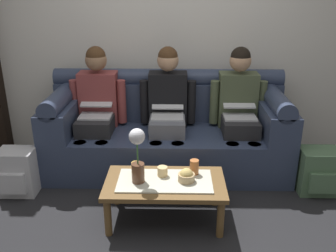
{
  "coord_description": "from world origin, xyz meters",
  "views": [
    {
      "loc": [
        0.08,
        -2.35,
        1.81
      ],
      "look_at": [
        0.01,
        0.81,
        0.58
      ],
      "focal_mm": 39.94,
      "sensor_mm": 36.0,
      "label": 1
    }
  ],
  "objects_px": {
    "person_middle": "(168,105)",
    "backpack_right": "(318,172)",
    "person_right": "(239,106)",
    "cup_far_center": "(194,167)",
    "couch": "(168,132)",
    "cup_near_left": "(136,168)",
    "cup_near_right": "(162,171)",
    "person_left": "(97,105)",
    "snack_bowl": "(186,176)",
    "flower_vase": "(137,154)",
    "coffee_table": "(165,186)",
    "backpack_left": "(18,172)"
  },
  "relations": [
    {
      "from": "person_right",
      "to": "cup_near_right",
      "type": "xyz_separation_m",
      "value": [
        -0.72,
        -0.88,
        -0.27
      ]
    },
    {
      "from": "person_middle",
      "to": "cup_far_center",
      "type": "xyz_separation_m",
      "value": [
        0.23,
        -0.84,
        -0.25
      ]
    },
    {
      "from": "person_middle",
      "to": "coffee_table",
      "type": "relative_size",
      "value": 1.29
    },
    {
      "from": "person_middle",
      "to": "cup_near_right",
      "type": "distance_m",
      "value": 0.92
    },
    {
      "from": "flower_vase",
      "to": "coffee_table",
      "type": "bearing_deg",
      "value": 7.47
    },
    {
      "from": "flower_vase",
      "to": "person_middle",
      "type": "bearing_deg",
      "value": 78.13
    },
    {
      "from": "person_right",
      "to": "backpack_left",
      "type": "height_order",
      "value": "person_right"
    },
    {
      "from": "person_middle",
      "to": "backpack_left",
      "type": "relative_size",
      "value": 2.92
    },
    {
      "from": "person_middle",
      "to": "flower_vase",
      "type": "xyz_separation_m",
      "value": [
        -0.2,
        -0.97,
        -0.07
      ]
    },
    {
      "from": "person_right",
      "to": "cup_far_center",
      "type": "xyz_separation_m",
      "value": [
        -0.47,
        -0.84,
        -0.25
      ]
    },
    {
      "from": "flower_vase",
      "to": "backpack_left",
      "type": "xyz_separation_m",
      "value": [
        -1.12,
        0.39,
        -0.39
      ]
    },
    {
      "from": "person_middle",
      "to": "backpack_left",
      "type": "bearing_deg",
      "value": -156.43
    },
    {
      "from": "cup_near_left",
      "to": "person_right",
      "type": "bearing_deg",
      "value": 41.74
    },
    {
      "from": "couch",
      "to": "cup_far_center",
      "type": "xyz_separation_m",
      "value": [
        0.23,
        -0.84,
        0.04
      ]
    },
    {
      "from": "coffee_table",
      "to": "snack_bowl",
      "type": "bearing_deg",
      "value": -2.56
    },
    {
      "from": "cup_near_right",
      "to": "backpack_left",
      "type": "relative_size",
      "value": 0.19
    },
    {
      "from": "couch",
      "to": "flower_vase",
      "type": "xyz_separation_m",
      "value": [
        -0.2,
        -0.98,
        0.22
      ]
    },
    {
      "from": "person_middle",
      "to": "flower_vase",
      "type": "relative_size",
      "value": 2.76
    },
    {
      "from": "coffee_table",
      "to": "person_left",
      "type": "bearing_deg",
      "value": 126.54
    },
    {
      "from": "cup_near_left",
      "to": "cup_near_right",
      "type": "height_order",
      "value": "cup_near_left"
    },
    {
      "from": "cup_near_left",
      "to": "cup_far_center",
      "type": "height_order",
      "value": "cup_far_center"
    },
    {
      "from": "snack_bowl",
      "to": "cup_near_right",
      "type": "relative_size",
      "value": 1.61
    },
    {
      "from": "snack_bowl",
      "to": "backpack_right",
      "type": "relative_size",
      "value": 0.32
    },
    {
      "from": "snack_bowl",
      "to": "cup_far_center",
      "type": "relative_size",
      "value": 1.09
    },
    {
      "from": "flower_vase",
      "to": "cup_near_left",
      "type": "height_order",
      "value": "flower_vase"
    },
    {
      "from": "backpack_left",
      "to": "backpack_right",
      "type": "xyz_separation_m",
      "value": [
        2.7,
        0.08,
        -0.0
      ]
    },
    {
      "from": "snack_bowl",
      "to": "backpack_left",
      "type": "distance_m",
      "value": 1.55
    },
    {
      "from": "person_right",
      "to": "cup_far_center",
      "type": "bearing_deg",
      "value": -119.26
    },
    {
      "from": "cup_near_left",
      "to": "backpack_left",
      "type": "distance_m",
      "value": 1.14
    },
    {
      "from": "cup_near_left",
      "to": "person_middle",
      "type": "bearing_deg",
      "value": 74.34
    },
    {
      "from": "person_left",
      "to": "backpack_left",
      "type": "height_order",
      "value": "person_left"
    },
    {
      "from": "cup_near_left",
      "to": "backpack_left",
      "type": "bearing_deg",
      "value": 166.84
    },
    {
      "from": "person_left",
      "to": "person_right",
      "type": "bearing_deg",
      "value": 0.0
    },
    {
      "from": "person_right",
      "to": "cup_far_center",
      "type": "height_order",
      "value": "person_right"
    },
    {
      "from": "person_left",
      "to": "flower_vase",
      "type": "bearing_deg",
      "value": -62.96
    },
    {
      "from": "person_left",
      "to": "person_middle",
      "type": "distance_m",
      "value": 0.7
    },
    {
      "from": "person_left",
      "to": "cup_far_center",
      "type": "relative_size",
      "value": 10.13
    },
    {
      "from": "person_right",
      "to": "coffee_table",
      "type": "relative_size",
      "value": 1.29
    },
    {
      "from": "person_middle",
      "to": "backpack_right",
      "type": "bearing_deg",
      "value": -19.93
    },
    {
      "from": "couch",
      "to": "cup_near_left",
      "type": "relative_size",
      "value": 25.01
    },
    {
      "from": "couch",
      "to": "cup_near_right",
      "type": "distance_m",
      "value": 0.88
    },
    {
      "from": "snack_bowl",
      "to": "backpack_right",
      "type": "xyz_separation_m",
      "value": [
        1.2,
        0.46,
        -0.19
      ]
    },
    {
      "from": "person_left",
      "to": "cup_far_center",
      "type": "height_order",
      "value": "person_left"
    },
    {
      "from": "person_left",
      "to": "person_middle",
      "type": "xyz_separation_m",
      "value": [
        0.7,
        0.0,
        -0.0
      ]
    },
    {
      "from": "cup_near_right",
      "to": "cup_far_center",
      "type": "relative_size",
      "value": 0.67
    },
    {
      "from": "flower_vase",
      "to": "backpack_right",
      "type": "height_order",
      "value": "flower_vase"
    },
    {
      "from": "flower_vase",
      "to": "cup_near_right",
      "type": "height_order",
      "value": "flower_vase"
    },
    {
      "from": "cup_near_left",
      "to": "cup_far_center",
      "type": "xyz_separation_m",
      "value": [
        0.47,
        -0.0,
        0.01
      ]
    },
    {
      "from": "snack_bowl",
      "to": "flower_vase",
      "type": "bearing_deg",
      "value": -177.03
    },
    {
      "from": "person_left",
      "to": "cup_near_left",
      "type": "distance_m",
      "value": 0.99
    }
  ]
}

